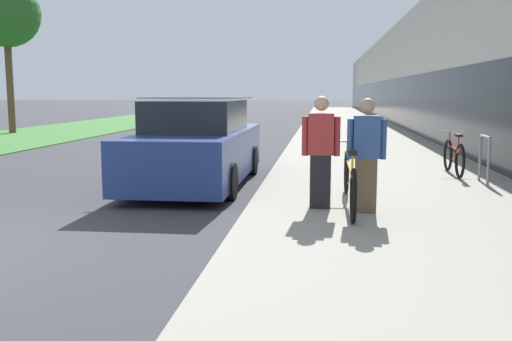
{
  "coord_description": "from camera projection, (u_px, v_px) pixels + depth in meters",
  "views": [
    {
      "loc": [
        4.66,
        -5.05,
        1.71
      ],
      "look_at": [
        2.55,
        12.82,
        -0.77
      ],
      "focal_mm": 40.0,
      "sensor_mm": 36.0,
      "label": 1
    }
  ],
  "objects": [
    {
      "name": "person_bystander",
      "position": [
        321.0,
        152.0,
        7.86
      ],
      "size": [
        0.53,
        0.21,
        1.55
      ],
      "color": "black",
      "rests_on": "sidewalk_slab"
    },
    {
      "name": "bike_rack_hoop",
      "position": [
        485.0,
        154.0,
        10.1
      ],
      "size": [
        0.05,
        0.6,
        0.84
      ],
      "color": "gray",
      "rests_on": "sidewalk_slab"
    },
    {
      "name": "parked_sedan_curbside",
      "position": [
        197.0,
        146.0,
        10.52
      ],
      "size": [
        1.9,
        4.78,
        1.63
      ],
      "color": "navy",
      "rests_on": "ground"
    },
    {
      "name": "cruiser_bike_nearest",
      "position": [
        454.0,
        157.0,
        11.11
      ],
      "size": [
        0.52,
        1.7,
        0.83
      ],
      "color": "black",
      "rests_on": "sidewalk_slab"
    },
    {
      "name": "street_tree_far",
      "position": [
        6.0,
        14.0,
        23.0
      ],
      "size": [
        2.74,
        2.74,
        6.25
      ],
      "color": "brown",
      "rests_on": "ground"
    },
    {
      "name": "lawn_strip",
      "position": [
        114.0,
        123.0,
        31.12
      ],
      "size": [
        5.43,
        70.0,
        0.03
      ],
      "color": "#3D7533",
      "rests_on": "ground"
    },
    {
      "name": "tandem_bicycle",
      "position": [
        350.0,
        180.0,
        8.01
      ],
      "size": [
        0.52,
        2.8,
        0.86
      ],
      "color": "black",
      "rests_on": "sidewalk_slab"
    },
    {
      "name": "person_rider",
      "position": [
        366.0,
        155.0,
        7.58
      ],
      "size": [
        0.52,
        0.2,
        1.53
      ],
      "color": "brown",
      "rests_on": "sidewalk_slab"
    },
    {
      "name": "storefront_facade",
      "position": [
        472.0,
        78.0,
        32.42
      ],
      "size": [
        10.01,
        70.0,
        5.0
      ],
      "color": "#BCB7AD",
      "rests_on": "ground"
    },
    {
      "name": "sidewalk_slab",
      "position": [
        349.0,
        129.0,
        25.73
      ],
      "size": [
        4.43,
        70.0,
        0.11
      ],
      "color": "gray",
      "rests_on": "ground"
    }
  ]
}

